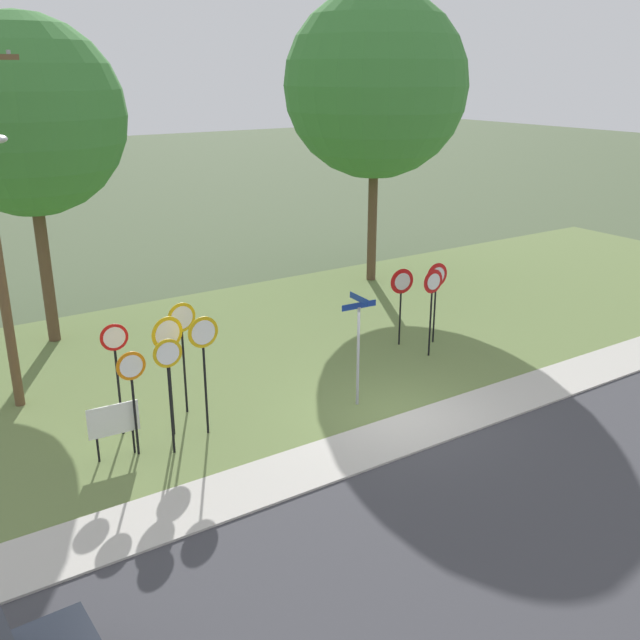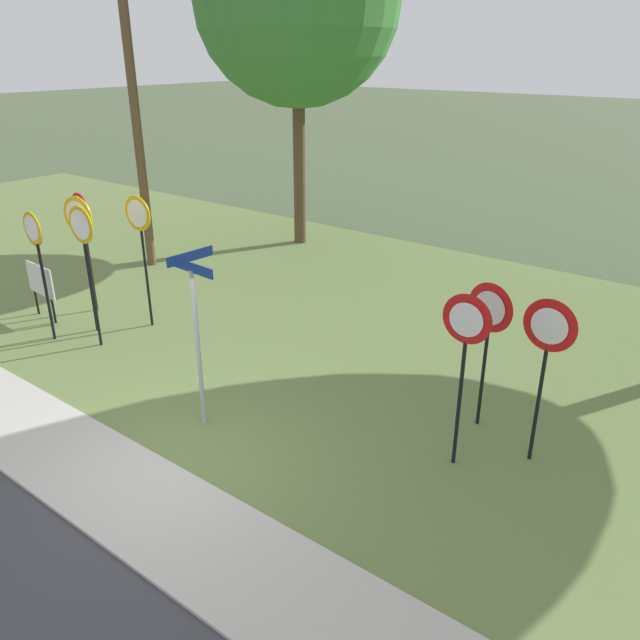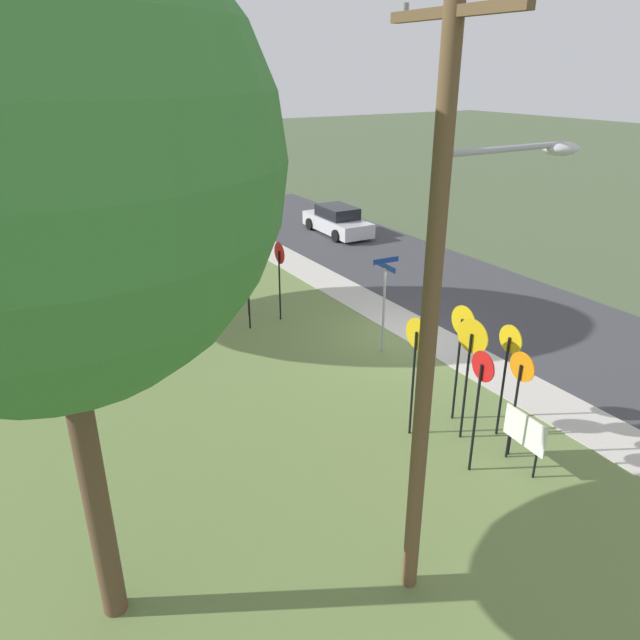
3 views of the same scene
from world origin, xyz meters
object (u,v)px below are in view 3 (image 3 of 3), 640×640
notice_board (524,433)px  utility_pole (441,289)px  street_name_post (384,297)px  yield_sign_near_left (247,261)px  oak_tree_left (33,163)px  stop_sign_far_center (470,353)px  stop_sign_far_left (507,358)px  stop_sign_far_right (480,388)px  stop_sign_near_left (461,339)px  parked_sedan_distant (337,221)px  stop_sign_center_tall (416,352)px  yield_sign_far_left (280,262)px  stop_sign_near_right (519,383)px  yield_sign_near_right (249,275)px

notice_board → utility_pole: bearing=111.7°
street_name_post → notice_board: bearing=176.3°
yield_sign_near_left → oak_tree_left: (-9.73, 6.67, 4.82)m
stop_sign_far_center → notice_board: size_ratio=2.30×
stop_sign_far_left → stop_sign_far_center: bearing=69.8°
stop_sign_far_right → street_name_post: size_ratio=0.95×
utility_pole → yield_sign_near_left: bearing=-11.2°
oak_tree_left → stop_sign_near_left: bearing=-80.2°
street_name_post → parked_sedan_distant: street_name_post is taller
stop_sign_far_center → stop_sign_center_tall: 1.14m
stop_sign_far_center → street_name_post: bearing=-22.2°
stop_sign_near_left → stop_sign_far_right: size_ratio=1.06×
stop_sign_near_left → yield_sign_near_left: size_ratio=1.13×
stop_sign_far_left → stop_sign_center_tall: size_ratio=0.95×
street_name_post → stop_sign_far_center: bearing=170.6°
stop_sign_far_left → utility_pole: 5.75m
stop_sign_far_right → yield_sign_far_left: bearing=2.9°
parked_sedan_distant → yield_sign_near_left: bearing=134.5°
stop_sign_far_right → street_name_post: 5.71m
utility_pole → parked_sedan_distant: utility_pole is taller
stop_sign_far_right → notice_board: stop_sign_far_right is taller
stop_sign_near_right → yield_sign_near_left: yield_sign_near_left is taller
utility_pole → yield_sign_near_right: bearing=-10.1°
stop_sign_far_left → stop_sign_far_center: (0.32, 0.79, 0.20)m
yield_sign_near_left → street_name_post: bearing=-150.1°
notice_board → stop_sign_far_right: bearing=67.6°
stop_sign_center_tall → yield_sign_far_left: size_ratio=1.08×
utility_pole → stop_sign_far_right: bearing=-59.1°
yield_sign_near_left → utility_pole: 12.27m
notice_board → yield_sign_near_right: bearing=14.8°
stop_sign_far_left → stop_sign_center_tall: (1.04, 1.68, 0.14)m
utility_pole → stop_sign_near_right: bearing=-67.2°
street_name_post → parked_sedan_distant: size_ratio=0.65×
yield_sign_near_left → notice_board: size_ratio=2.02×
stop_sign_near_right → stop_sign_center_tall: stop_sign_center_tall is taller
stop_sign_far_center → yield_sign_far_left: stop_sign_far_center is taller
stop_sign_near_left → parked_sedan_distant: bearing=-24.2°
stop_sign_near_right → stop_sign_center_tall: (1.72, 1.32, 0.32)m
stop_sign_near_left → utility_pole: 5.86m
street_name_post → oak_tree_left: oak_tree_left is taller
stop_sign_far_right → utility_pole: (-1.66, 2.78, 3.10)m
parked_sedan_distant → notice_board: bearing=161.0°
yield_sign_near_left → oak_tree_left: oak_tree_left is taller
oak_tree_left → stop_sign_far_center: bearing=-84.6°
stop_sign_far_left → yield_sign_far_left: (8.47, 1.17, 0.05)m
stop_sign_far_left → notice_board: 1.64m
stop_sign_far_right → stop_sign_center_tall: bearing=12.2°
yield_sign_near_left → parked_sedan_distant: size_ratio=0.57×
stop_sign_near_left → oak_tree_left: (-1.42, 8.19, 4.63)m
stop_sign_near_right → yield_sign_far_left: size_ratio=0.92×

